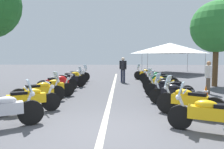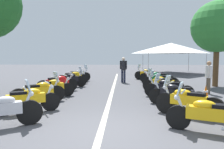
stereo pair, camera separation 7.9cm
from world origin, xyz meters
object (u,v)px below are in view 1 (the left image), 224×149
at_px(motorcycle_left_row_3, 51,88).
at_px(motorcycle_left_row_6, 73,77).
at_px(motorcycle_left_row_5, 69,80).
at_px(motorcycle_right_row_5, 160,80).
at_px(motorcycle_right_row_7, 153,76).
at_px(motorcycle_right_row_4, 162,83).
at_px(motorcycle_right_row_8, 147,74).
at_px(traffic_cone_0, 206,92).
at_px(motorcycle_right_row_3, 168,88).
at_px(motorcycle_right_row_0, 212,115).
at_px(roadside_tree_1, 217,27).
at_px(bystander_1, 123,68).
at_px(motorcycle_left_row_2, 40,92).
at_px(motorcycle_left_row_1, 27,100).
at_px(motorcycle_right_row_1, 188,101).
at_px(motorcycle_right_row_6, 157,78).
at_px(motorcycle_right_row_2, 176,94).
at_px(motorcycle_left_row_7, 77,75).
at_px(bystander_3, 208,75).
at_px(event_tent, 170,48).
at_px(motorcycle_left_row_4, 58,83).

xyz_separation_m(motorcycle_left_row_3, motorcycle_left_row_6, (4.39, 0.02, 0.01)).
bearing_deg(motorcycle_left_row_5, motorcycle_right_row_5, -29.11).
bearing_deg(motorcycle_left_row_6, motorcycle_right_row_7, -19.49).
height_order(motorcycle_right_row_4, motorcycle_right_row_8, same).
bearing_deg(traffic_cone_0, motorcycle_right_row_3, 84.68).
height_order(motorcycle_right_row_0, roadside_tree_1, roadside_tree_1).
bearing_deg(bystander_1, motorcycle_left_row_5, -26.53).
xyz_separation_m(motorcycle_left_row_2, motorcycle_right_row_4, (2.66, -5.17, 0.00)).
height_order(motorcycle_left_row_1, motorcycle_left_row_6, motorcycle_left_row_6).
distance_m(motorcycle_right_row_1, roadside_tree_1, 8.22).
bearing_deg(motorcycle_right_row_6, motorcycle_right_row_2, 109.16).
xyz_separation_m(motorcycle_left_row_7, motorcycle_right_row_6, (-1.62, -5.39, -0.01)).
height_order(motorcycle_right_row_3, motorcycle_right_row_4, motorcycle_right_row_4).
distance_m(motorcycle_left_row_6, motorcycle_right_row_5, 5.48).
xyz_separation_m(motorcycle_right_row_2, bystander_3, (2.66, -2.20, 0.47)).
relative_size(motorcycle_left_row_6, motorcycle_left_row_7, 1.05).
xyz_separation_m(motorcycle_left_row_2, motorcycle_right_row_7, (6.89, -5.36, -0.02)).
height_order(motorcycle_right_row_8, bystander_1, bystander_1).
xyz_separation_m(motorcycle_right_row_5, bystander_1, (2.62, 2.06, 0.56)).
bearing_deg(motorcycle_left_row_2, event_tent, 22.92).
distance_m(motorcycle_left_row_3, motorcycle_right_row_1, 5.79).
bearing_deg(bystander_1, motorcycle_right_row_3, 44.40).
relative_size(motorcycle_right_row_0, event_tent, 0.34).
bearing_deg(roadside_tree_1, motorcycle_right_row_2, 145.54).
bearing_deg(motorcycle_left_row_5, motorcycle_left_row_1, -117.32).
height_order(motorcycle_left_row_5, bystander_1, bystander_1).
bearing_deg(bystander_3, motorcycle_right_row_3, -147.02).
distance_m(motorcycle_right_row_4, roadside_tree_1, 5.37).
bearing_deg(motorcycle_left_row_6, motorcycle_right_row_8, -4.36).
bearing_deg(motorcycle_right_row_4, motorcycle_right_row_2, 120.98).
height_order(motorcycle_left_row_1, motorcycle_left_row_7, motorcycle_left_row_7).
xyz_separation_m(motorcycle_left_row_6, motorcycle_right_row_0, (-8.55, -5.24, -0.00)).
bearing_deg(motorcycle_left_row_7, motorcycle_right_row_6, -55.57).
xyz_separation_m(bystander_3, event_tent, (12.43, -0.94, 1.72)).
distance_m(motorcycle_right_row_1, bystander_3, 4.60).
height_order(motorcycle_right_row_4, bystander_1, bystander_1).
relative_size(motorcycle_left_row_1, motorcycle_left_row_6, 1.04).
xyz_separation_m(motorcycle_left_row_5, motorcycle_right_row_5, (-0.11, -5.23, -0.01)).
bearing_deg(traffic_cone_0, motorcycle_right_row_6, 17.32).
height_order(motorcycle_left_row_4, bystander_3, bystander_3).
bearing_deg(motorcycle_left_row_1, motorcycle_right_row_5, 15.96).
height_order(motorcycle_right_row_1, event_tent, event_tent).
height_order(motorcycle_left_row_1, motorcycle_left_row_4, motorcycle_left_row_4).
bearing_deg(roadside_tree_1, motorcycle_left_row_2, 120.28).
height_order(motorcycle_right_row_4, motorcycle_right_row_5, motorcycle_right_row_4).
height_order(motorcycle_left_row_4, motorcycle_right_row_5, motorcycle_right_row_5).
height_order(motorcycle_left_row_5, motorcycle_right_row_0, motorcycle_left_row_5).
xyz_separation_m(motorcycle_left_row_2, motorcycle_right_row_1, (-1.56, -5.16, 0.01)).
height_order(motorcycle_left_row_3, bystander_3, bystander_3).
relative_size(motorcycle_left_row_5, motorcycle_right_row_3, 0.98).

